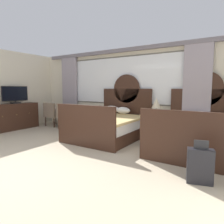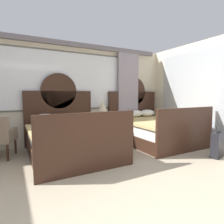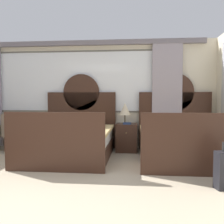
% 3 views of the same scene
% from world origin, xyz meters
% --- Properties ---
extents(wall_back_window, '(6.97, 0.22, 2.70)m').
position_xyz_m(wall_back_window, '(0.00, 4.12, 1.43)').
color(wall_back_window, beige).
rests_on(wall_back_window, ground_plane).
extents(bed_near_window, '(1.73, 2.16, 1.85)m').
position_xyz_m(bed_near_window, '(0.17, 3.04, 0.37)').
color(bed_near_window, '#382116').
rests_on(bed_near_window, ground_plane).
extents(bed_near_mirror, '(1.73, 2.16, 1.85)m').
position_xyz_m(bed_near_mirror, '(2.49, 3.04, 0.37)').
color(bed_near_mirror, '#382116').
rests_on(bed_near_mirror, ground_plane).
extents(nightstand_between_beds, '(0.49, 0.52, 0.65)m').
position_xyz_m(nightstand_between_beds, '(1.34, 3.70, 0.33)').
color(nightstand_between_beds, '#382116').
rests_on(nightstand_between_beds, ground_plane).
extents(table_lamp_on_nightstand, '(0.27, 0.27, 0.48)m').
position_xyz_m(table_lamp_on_nightstand, '(1.29, 3.74, 0.99)').
color(table_lamp_on_nightstand, brown).
rests_on(table_lamp_on_nightstand, nightstand_between_beds).
extents(book_on_nightstand, '(0.18, 0.26, 0.03)m').
position_xyz_m(book_on_nightstand, '(1.35, 3.60, 0.67)').
color(book_on_nightstand, navy).
rests_on(book_on_nightstand, nightstand_between_beds).
extents(armchair_by_window_left, '(0.74, 0.74, 0.88)m').
position_xyz_m(armchair_by_window_left, '(-1.21, 3.44, 0.49)').
color(armchair_by_window_left, '#84705B').
rests_on(armchair_by_window_left, ground_plane).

